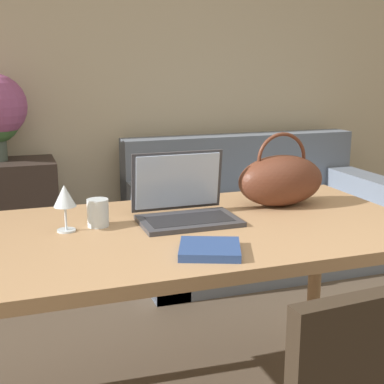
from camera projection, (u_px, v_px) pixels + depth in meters
The scene contains 8 objects.
wall_back at pixel (107, 57), 3.60m from camera, with size 10.00×0.06×2.70m.
dining_table at pixel (191, 250), 1.82m from camera, with size 1.58×0.85×0.77m.
couch at pixel (258, 219), 3.62m from camera, with size 1.71×0.93×0.82m.
laptop at pixel (183, 202), 1.89m from camera, with size 0.34×0.26×0.23m.
drinking_glass at pixel (98, 213), 1.80m from camera, with size 0.07×0.07×0.09m.
wine_glass at pixel (65, 198), 1.73m from camera, with size 0.07×0.07×0.16m.
handbag at pixel (281, 180), 2.05m from camera, with size 0.35×0.19×0.29m.
book at pixel (210, 249), 1.55m from camera, with size 0.22×0.22×0.02m.
Camera 1 is at (-0.66, -0.80, 1.29)m, focal length 50.00 mm.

